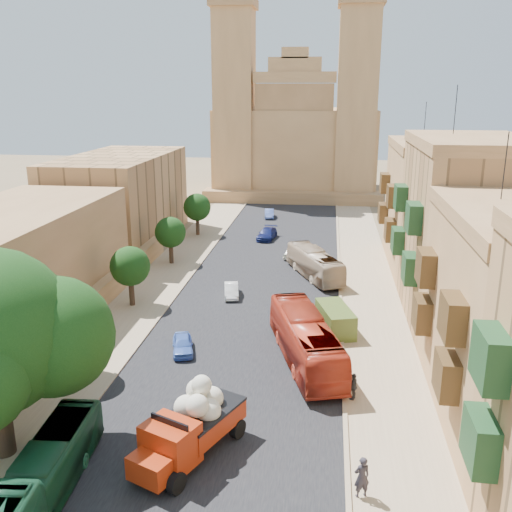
% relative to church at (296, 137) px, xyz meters
% --- Properties ---
extents(road_surface, '(14.00, 140.00, 0.01)m').
position_rel_church_xyz_m(road_surface, '(0.00, -48.61, -9.51)').
color(road_surface, black).
rests_on(road_surface, ground).
extents(sidewalk_east, '(5.00, 140.00, 0.01)m').
position_rel_church_xyz_m(sidewalk_east, '(9.50, -48.61, -9.51)').
color(sidewalk_east, '#9F8668').
rests_on(sidewalk_east, ground).
extents(sidewalk_west, '(5.00, 140.00, 0.01)m').
position_rel_church_xyz_m(sidewalk_west, '(-9.50, -48.61, -9.51)').
color(sidewalk_west, '#9F8668').
rests_on(sidewalk_west, ground).
extents(kerb_east, '(0.25, 140.00, 0.12)m').
position_rel_church_xyz_m(kerb_east, '(7.00, -48.61, -9.46)').
color(kerb_east, '#9F8668').
rests_on(kerb_east, ground).
extents(kerb_west, '(0.25, 140.00, 0.12)m').
position_rel_church_xyz_m(kerb_west, '(-7.00, -48.61, -9.46)').
color(kerb_west, '#9F8668').
rests_on(kerb_west, ground).
extents(townhouse_c, '(9.00, 14.00, 17.40)m').
position_rel_church_xyz_m(townhouse_c, '(15.95, -53.61, -2.61)').
color(townhouse_c, tan).
rests_on(townhouse_c, ground).
extents(townhouse_d, '(9.00, 14.00, 15.90)m').
position_rel_church_xyz_m(townhouse_d, '(15.95, -39.61, -3.36)').
color(townhouse_d, '#AA7C4C').
rests_on(townhouse_d, ground).
extents(west_wall, '(1.00, 40.00, 1.80)m').
position_rel_church_xyz_m(west_wall, '(-12.50, -58.61, -8.62)').
color(west_wall, '#AA7C4C').
rests_on(west_wall, ground).
extents(west_building_mid, '(10.00, 22.00, 10.00)m').
position_rel_church_xyz_m(west_building_mid, '(-18.00, -34.61, -4.52)').
color(west_building_mid, tan).
rests_on(west_building_mid, ground).
extents(church, '(28.00, 22.50, 36.30)m').
position_rel_church_xyz_m(church, '(0.00, 0.00, 0.00)').
color(church, '#AA7C4C').
rests_on(church, ground).
extents(street_tree_a, '(3.65, 3.65, 5.62)m').
position_rel_church_xyz_m(street_tree_a, '(-10.00, -66.61, -5.75)').
color(street_tree_a, '#322419').
rests_on(street_tree_a, ground).
extents(street_tree_b, '(3.24, 3.24, 4.98)m').
position_rel_church_xyz_m(street_tree_b, '(-10.00, -54.61, -6.19)').
color(street_tree_b, '#322419').
rests_on(street_tree_b, ground).
extents(street_tree_c, '(3.12, 3.12, 4.80)m').
position_rel_church_xyz_m(street_tree_c, '(-10.00, -42.61, -6.31)').
color(street_tree_c, '#322419').
rests_on(street_tree_c, ground).
extents(street_tree_d, '(3.31, 3.31, 5.09)m').
position_rel_church_xyz_m(street_tree_d, '(-10.00, -30.61, -6.11)').
color(street_tree_d, '#322419').
rests_on(street_tree_d, ground).
extents(red_truck, '(4.81, 6.88, 3.82)m').
position_rel_church_xyz_m(red_truck, '(-0.48, -73.67, -7.83)').
color(red_truck, '#A82A0C').
rests_on(red_truck, ground).
extents(olive_pickup, '(3.08, 4.78, 1.82)m').
position_rel_church_xyz_m(olive_pickup, '(6.50, -57.75, -8.62)').
color(olive_pickup, '#465C22').
rests_on(olive_pickup, ground).
extents(bus_green_north, '(2.58, 8.69, 2.39)m').
position_rel_church_xyz_m(bus_green_north, '(-5.97, -76.93, -8.32)').
color(bus_green_north, '#17492B').
rests_on(bus_green_north, ground).
extents(bus_red_east, '(5.63, 11.41, 3.10)m').
position_rel_church_xyz_m(bus_red_east, '(4.55, -63.02, -7.96)').
color(bus_red_east, '#B2301B').
rests_on(bus_red_east, ground).
extents(bus_cream_east, '(5.87, 9.51, 2.63)m').
position_rel_church_xyz_m(bus_cream_east, '(4.63, -45.33, -8.20)').
color(bus_cream_east, tan).
rests_on(bus_cream_east, ground).
extents(car_blue_a, '(2.19, 3.55, 1.13)m').
position_rel_church_xyz_m(car_blue_a, '(-3.70, -62.65, -8.95)').
color(car_blue_a, '#4973D0').
rests_on(car_blue_a, ground).
extents(car_white_a, '(1.76, 3.50, 1.10)m').
position_rel_church_xyz_m(car_white_a, '(-2.27, -51.52, -8.96)').
color(car_white_a, white).
rests_on(car_white_a, ground).
extents(car_cream, '(2.42, 5.10, 1.40)m').
position_rel_church_xyz_m(car_cream, '(3.23, -54.91, -8.81)').
color(car_cream, '#BAB690').
rests_on(car_cream, ground).
extents(car_dkblue, '(2.36, 4.60, 1.28)m').
position_rel_church_xyz_m(car_dkblue, '(-1.37, -31.65, -8.88)').
color(car_dkblue, '#0F1850').
rests_on(car_dkblue, ground).
extents(car_white_b, '(1.90, 3.37, 1.08)m').
position_rel_church_xyz_m(car_white_b, '(2.10, -39.10, -8.97)').
color(car_white_b, white).
rests_on(car_white_b, ground).
extents(car_blue_b, '(1.60, 3.63, 1.16)m').
position_rel_church_xyz_m(car_blue_b, '(-2.35, -19.81, -8.93)').
color(car_blue_b, '#4F68BB').
rests_on(car_blue_b, ground).
extents(pedestrian_a, '(0.84, 0.71, 1.97)m').
position_rel_church_xyz_m(pedestrian_a, '(7.54, -75.57, -8.53)').
color(pedestrian_a, '#2B272E').
rests_on(pedestrian_a, ground).
extents(pedestrian_c, '(0.66, 1.02, 1.62)m').
position_rel_church_xyz_m(pedestrian_c, '(7.50, -67.37, -8.71)').
color(pedestrian_c, '#323236').
rests_on(pedestrian_c, ground).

